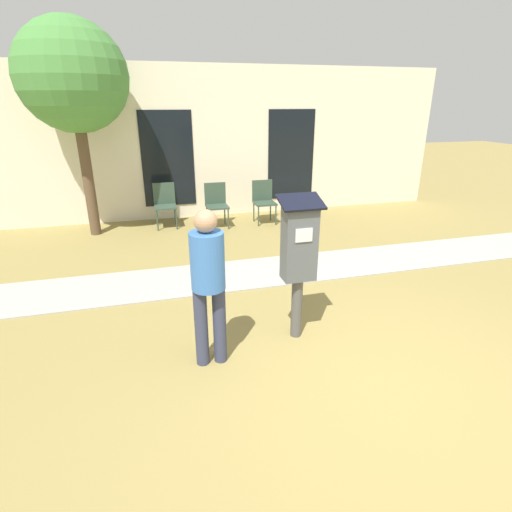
% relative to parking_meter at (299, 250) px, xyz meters
% --- Properties ---
extents(ground_plane, '(40.00, 40.00, 0.00)m').
position_rel_parking_meter_xyz_m(ground_plane, '(0.43, -1.07, -1.02)').
color(ground_plane, olive).
extents(sidewalk, '(12.00, 1.10, 0.02)m').
position_rel_parking_meter_xyz_m(sidewalk, '(0.43, 1.79, -1.01)').
color(sidewalk, '#A3A099').
rests_on(sidewalk, ground).
extents(building_facade, '(10.00, 0.26, 3.20)m').
position_rel_parking_meter_xyz_m(building_facade, '(0.43, 5.41, 0.58)').
color(building_facade, beige).
rests_on(building_facade, ground).
extents(parking_meter, '(0.44, 0.31, 1.59)m').
position_rel_parking_meter_xyz_m(parking_meter, '(0.00, 0.00, 0.00)').
color(parking_meter, '#4C4C4C').
rests_on(parking_meter, ground).
extents(person_standing, '(0.32, 0.32, 1.58)m').
position_rel_parking_meter_xyz_m(person_standing, '(-0.99, -0.23, -0.09)').
color(person_standing, '#333851').
rests_on(person_standing, ground).
extents(outdoor_chair_left, '(0.44, 0.44, 0.90)m').
position_rel_parking_meter_xyz_m(outdoor_chair_left, '(-1.13, 4.68, -0.49)').
color(outdoor_chair_left, '#334738').
rests_on(outdoor_chair_left, ground).
extents(outdoor_chair_middle, '(0.44, 0.44, 0.90)m').
position_rel_parking_meter_xyz_m(outdoor_chair_middle, '(-0.10, 4.41, -0.49)').
color(outdoor_chair_middle, '#334738').
rests_on(outdoor_chair_middle, ground).
extents(outdoor_chair_right, '(0.44, 0.44, 0.90)m').
position_rel_parking_meter_xyz_m(outdoor_chair_right, '(0.92, 4.44, -0.49)').
color(outdoor_chair_right, '#334738').
rests_on(outdoor_chair_right, ground).
extents(tree, '(1.90, 1.90, 3.82)m').
position_rel_parking_meter_xyz_m(tree, '(-2.52, 4.51, 1.83)').
color(tree, brown).
rests_on(tree, ground).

